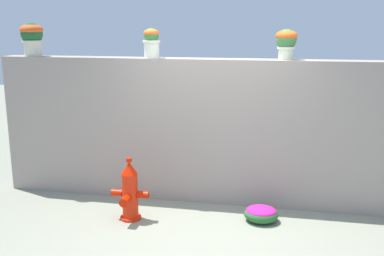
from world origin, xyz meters
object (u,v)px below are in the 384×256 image
object	(u,v)px
potted_plant_0	(32,36)
potted_plant_1	(151,41)
flower_bush_left	(261,213)
fire_hydrant	(130,192)
potted_plant_2	(286,41)

from	to	relation	value
potted_plant_0	potted_plant_1	size ratio (longest dim) A/B	1.18
flower_bush_left	fire_hydrant	bearing A→B (deg)	-170.98
potted_plant_1	fire_hydrant	size ratio (longest dim) A/B	0.49
potted_plant_1	flower_bush_left	distance (m)	2.72
flower_bush_left	potted_plant_1	bearing A→B (deg)	159.99
potted_plant_1	flower_bush_left	xyz separation A→B (m)	(1.58, -0.57, -2.13)
potted_plant_0	potted_plant_1	xyz separation A→B (m)	(1.80, -0.03, -0.06)
fire_hydrant	potted_plant_0	bearing A→B (deg)	153.09
fire_hydrant	flower_bush_left	bearing A→B (deg)	9.02
potted_plant_1	potted_plant_2	distance (m)	1.80
potted_plant_0	fire_hydrant	xyz separation A→B (m)	(1.72, -0.87, -1.93)
potted_plant_0	fire_hydrant	distance (m)	2.73
fire_hydrant	flower_bush_left	size ratio (longest dim) A/B	1.87
potted_plant_1	fire_hydrant	bearing A→B (deg)	-95.62
potted_plant_0	potted_plant_2	distance (m)	3.60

